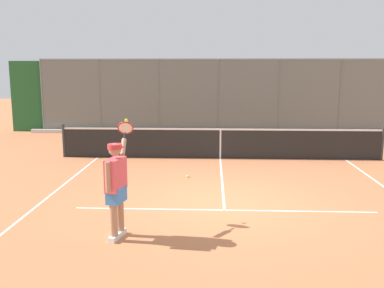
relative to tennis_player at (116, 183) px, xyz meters
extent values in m
plane|color=#B76B42|center=(-1.87, -2.00, -0.96)|extent=(60.00, 60.00, 0.00)
cube|color=white|center=(-1.87, -1.52, -0.95)|extent=(6.13, 0.05, 0.01)
cube|color=white|center=(2.06, -1.99, -0.95)|extent=(0.05, 9.29, 0.01)
cube|color=white|center=(-1.87, -4.08, -0.95)|extent=(0.05, 5.11, 0.01)
cylinder|color=slate|center=(-7.04, -11.93, 0.65)|extent=(0.07, 0.07, 3.22)
cylinder|color=slate|center=(-4.45, -11.93, 0.65)|extent=(0.07, 0.07, 3.22)
cylinder|color=slate|center=(-1.87, -11.93, 0.65)|extent=(0.07, 0.07, 3.22)
cylinder|color=slate|center=(0.71, -11.93, 0.65)|extent=(0.07, 0.07, 3.22)
cylinder|color=slate|center=(3.30, -11.93, 0.65)|extent=(0.07, 0.07, 3.22)
cylinder|color=slate|center=(5.88, -11.93, 0.65)|extent=(0.07, 0.07, 3.22)
cylinder|color=slate|center=(-1.87, -11.93, 2.22)|extent=(15.50, 0.05, 0.05)
cube|color=slate|center=(-1.87, -11.93, 0.65)|extent=(15.50, 0.02, 3.22)
cube|color=#235B2D|center=(-1.87, -12.58, 0.61)|extent=(18.50, 0.90, 3.13)
cube|color=silver|center=(-1.87, -11.75, -0.88)|extent=(16.50, 0.18, 0.15)
cylinder|color=#2D2D2D|center=(-6.91, -6.63, -0.42)|extent=(0.09, 0.09, 1.07)
cylinder|color=#2D2D2D|center=(3.17, -6.63, -0.42)|extent=(0.09, 0.09, 1.07)
cube|color=black|center=(-1.87, -6.63, -0.50)|extent=(10.00, 0.02, 0.91)
cube|color=white|center=(-1.87, -6.63, -0.02)|extent=(10.00, 0.04, 0.05)
cube|color=white|center=(-1.87, -6.63, -0.50)|extent=(0.05, 0.04, 0.91)
cube|color=silver|center=(0.03, 0.15, -0.91)|extent=(0.17, 0.28, 0.09)
cylinder|color=#A87A5B|center=(0.03, 0.15, -0.49)|extent=(0.13, 0.13, 0.75)
cube|color=silver|center=(-0.03, -0.10, -0.91)|extent=(0.17, 0.28, 0.09)
cylinder|color=#A87A5B|center=(-0.03, -0.10, -0.49)|extent=(0.13, 0.13, 0.75)
cube|color=#3D7AC6|center=(0.00, 0.02, -0.19)|extent=(0.30, 0.43, 0.26)
cube|color=#DB4C56|center=(0.00, 0.02, 0.16)|extent=(0.31, 0.50, 0.55)
cylinder|color=#A87A5B|center=(0.06, 0.30, 0.18)|extent=(0.08, 0.08, 0.50)
cylinder|color=#A87A5B|center=(-0.05, -0.42, 0.54)|extent=(0.12, 0.38, 0.28)
sphere|color=#A87A5B|center=(0.00, 0.02, 0.58)|extent=(0.21, 0.21, 0.21)
cylinder|color=red|center=(0.00, 0.02, 0.64)|extent=(0.29, 0.29, 0.08)
cube|color=red|center=(-0.03, -0.09, 0.60)|extent=(0.21, 0.22, 0.02)
cylinder|color=black|center=(-0.03, -0.65, 0.70)|extent=(0.05, 0.17, 0.13)
torus|color=red|center=(-0.01, -0.84, 0.82)|extent=(0.31, 0.21, 0.26)
cylinder|color=silver|center=(-0.01, -0.84, 0.82)|extent=(0.26, 0.16, 0.21)
sphere|color=#C1D138|center=(0.00, -1.02, 0.94)|extent=(0.07, 0.07, 0.07)
sphere|color=#CCDB33|center=(-0.97, -4.17, -0.92)|extent=(0.07, 0.07, 0.07)
camera|label=1|loc=(-1.60, 7.04, 1.94)|focal=40.93mm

